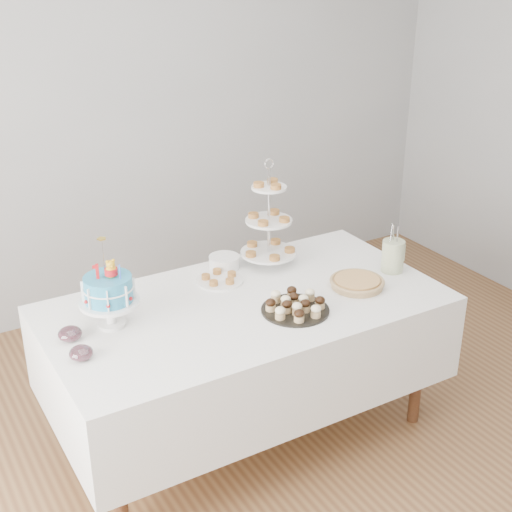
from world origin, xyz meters
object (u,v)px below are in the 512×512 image
table (246,343)px  pie (357,282)px  jam_bowl_b (70,334)px  cupcake_tray (295,304)px  jam_bowl_a (81,353)px  utensil_pitcher (393,255)px  tiered_stand (269,221)px  birthday_cake (110,303)px  pastry_plate (220,279)px  plate_stack (224,262)px

table → pie: pie is taller
pie → jam_bowl_b: (-1.40, 0.22, 0.00)m
table → cupcake_tray: cupcake_tray is taller
jam_bowl_a → jam_bowl_b: 0.17m
cupcake_tray → jam_bowl_a: bearing=174.0°
pie → utensil_pitcher: 0.29m
pie → tiered_stand: tiered_stand is taller
jam_bowl_b → utensil_pitcher: bearing=-5.7°
birthday_cake → pie: (1.20, -0.25, -0.09)m
pastry_plate → plate_stack: bearing=53.9°
pie → jam_bowl_a: size_ratio=2.74×
tiered_stand → cupcake_tray: bearing=-108.0°
plate_stack → pastry_plate: (-0.10, -0.14, -0.02)m
jam_bowl_b → tiered_stand: bearing=11.7°
pie → pastry_plate: bearing=144.7°
cupcake_tray → jam_bowl_a: (-1.00, 0.10, -0.01)m
birthday_cake → plate_stack: 0.79m
jam_bowl_b → plate_stack: bearing=18.8°
table → utensil_pitcher: 0.90m
table → utensil_pitcher: utensil_pitcher is taller
pie → utensil_pitcher: (0.28, 0.06, 0.07)m
cupcake_tray → pastry_plate: 0.49m
birthday_cake → cupcake_tray: 0.85m
plate_stack → utensil_pitcher: 0.89m
utensil_pitcher → birthday_cake: bearing=-166.3°
pie → utensil_pitcher: utensil_pitcher is taller
table → birthday_cake: bearing=170.0°
cupcake_tray → pie: (0.41, 0.06, -0.01)m
plate_stack → utensil_pitcher: (0.74, -0.48, 0.06)m
cupcake_tray → pastry_plate: bearing=109.4°
table → pastry_plate: (-0.00, 0.26, 0.24)m
table → jam_bowl_b: size_ratio=18.27×
table → pastry_plate: 0.36m
table → pie: (0.56, -0.14, 0.25)m
jam_bowl_a → jam_bowl_b: jam_bowl_b is taller
pie → pastry_plate: 0.70m
pie → plate_stack: 0.71m
birthday_cake → pastry_plate: (0.63, 0.15, -0.10)m
pastry_plate → jam_bowl_a: 0.91m
table → utensil_pitcher: bearing=-5.7°
table → pie: 0.63m
cupcake_tray → pie: cupcake_tray is taller
cupcake_tray → jam_bowl_b: bearing=164.3°
birthday_cake → jam_bowl_a: 0.30m
tiered_stand → pastry_plate: 0.41m
table → pastry_plate: bearing=90.7°
pie → jam_bowl_a: 1.41m
cupcake_tray → utensil_pitcher: utensil_pitcher is taller
utensil_pitcher → plate_stack: bearing=168.2°
tiered_stand → jam_bowl_a: tiered_stand is taller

